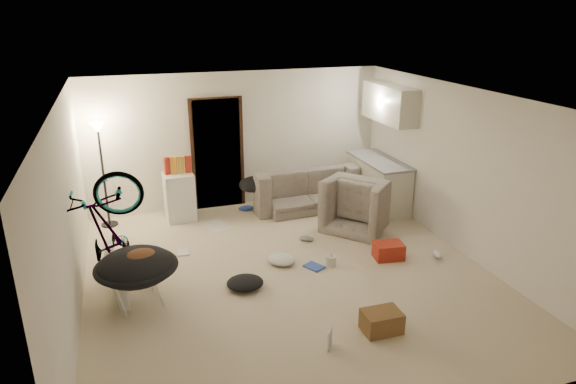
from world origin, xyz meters
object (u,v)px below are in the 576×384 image
object	(u,v)px
kitchen_counter	(378,184)
juicer	(331,260)
armchair	(363,207)
drink_case_b	(388,251)
bicycle	(115,262)
sofa	(303,192)
saucer_chair	(137,273)
tv_box	(116,275)
mini_fridge	(179,196)
floor_lamp	(101,152)
drink_case_a	(382,321)

from	to	relation	value
kitchen_counter	juicer	world-z (taller)	kitchen_counter
armchair	drink_case_b	xyz separation A→B (m)	(-0.17, -1.25, -0.21)
armchair	bicycle	world-z (taller)	bicycle
sofa	drink_case_b	xyz separation A→B (m)	(0.48, -2.44, -0.17)
saucer_chair	drink_case_b	xyz separation A→B (m)	(3.62, 0.13, -0.31)
kitchen_counter	tv_box	bearing A→B (deg)	-158.99
mini_fridge	drink_case_b	distance (m)	3.77
bicycle	mini_fridge	world-z (taller)	bicycle
juicer	mini_fridge	bearing A→B (deg)	126.72
tv_box	juicer	size ratio (longest dim) A/B	4.24
floor_lamp	saucer_chair	bearing A→B (deg)	-82.66
bicycle	kitchen_counter	bearing A→B (deg)	-62.64
saucer_chair	sofa	bearing A→B (deg)	39.22
floor_lamp	saucer_chair	world-z (taller)	floor_lamp
saucer_chair	mini_fridge	bearing A→B (deg)	72.19
tv_box	drink_case_b	world-z (taller)	tv_box
floor_lamp	bicycle	size ratio (longest dim) A/B	1.03
kitchen_counter	armchair	size ratio (longest dim) A/B	1.44
floor_lamp	tv_box	world-z (taller)	floor_lamp
floor_lamp	drink_case_b	bearing A→B (deg)	-33.58
floor_lamp	juicer	xyz separation A→B (m)	(3.07, -2.58, -1.22)
kitchen_counter	mini_fridge	xyz separation A→B (m)	(-3.62, 0.55, -0.02)
mini_fridge	saucer_chair	distance (m)	2.80
sofa	mini_fridge	world-z (taller)	mini_fridge
sofa	saucer_chair	xyz separation A→B (m)	(-3.15, -2.57, 0.15)
armchair	sofa	bearing A→B (deg)	-12.17
kitchen_counter	juicer	distance (m)	2.64
floor_lamp	kitchen_counter	world-z (taller)	floor_lamp
floor_lamp	armchair	world-z (taller)	floor_lamp
kitchen_counter	tv_box	size ratio (longest dim) A/B	1.64
sofa	drink_case_a	bearing A→B (deg)	80.82
floor_lamp	mini_fridge	world-z (taller)	floor_lamp
mini_fridge	drink_case_b	bearing A→B (deg)	-45.34
floor_lamp	drink_case_a	size ratio (longest dim) A/B	4.09
bicycle	saucer_chair	world-z (taller)	bicycle
kitchen_counter	floor_lamp	bearing A→B (deg)	172.34
bicycle	armchair	bearing A→B (deg)	-68.96
floor_lamp	sofa	world-z (taller)	floor_lamp
armchair	drink_case_b	bearing A→B (deg)	131.29
saucer_chair	drink_case_b	size ratio (longest dim) A/B	2.43
kitchen_counter	drink_case_a	bearing A→B (deg)	-116.94
armchair	juicer	size ratio (longest dim) A/B	4.81
mini_fridge	drink_case_a	distance (m)	4.53
bicycle	drink_case_a	size ratio (longest dim) A/B	3.97
drink_case_b	saucer_chair	bearing A→B (deg)	-169.53
saucer_chair	armchair	bearing A→B (deg)	19.87
floor_lamp	drink_case_b	xyz separation A→B (m)	(3.98, -2.64, -1.18)
kitchen_counter	tv_box	distance (m)	5.07
saucer_chair	drink_case_b	bearing A→B (deg)	2.00
armchair	juicer	world-z (taller)	armchair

